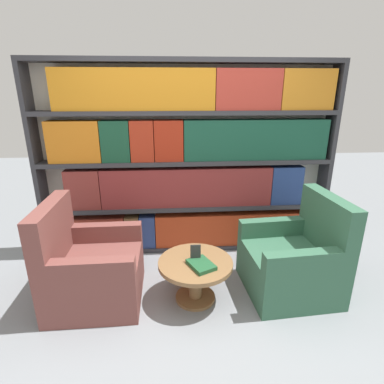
% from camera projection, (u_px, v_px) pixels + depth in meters
% --- Properties ---
extents(ground_plane, '(14.00, 14.00, 0.00)m').
position_uv_depth(ground_plane, '(195.00, 315.00, 2.69)').
color(ground_plane, gray).
extents(bookshelf, '(3.44, 0.30, 2.24)m').
position_uv_depth(bookshelf, '(190.00, 162.00, 3.53)').
color(bookshelf, silver).
rests_on(bookshelf, ground_plane).
extents(armchair_left, '(0.83, 0.81, 0.98)m').
position_uv_depth(armchair_left, '(90.00, 269.00, 2.81)').
color(armchair_left, brown).
rests_on(armchair_left, ground_plane).
extents(armchair_right, '(0.88, 0.86, 0.98)m').
position_uv_depth(armchair_right, '(294.00, 261.00, 2.95)').
color(armchair_right, '#336047').
rests_on(armchair_right, ground_plane).
extents(coffee_table, '(0.69, 0.69, 0.41)m').
position_uv_depth(coffee_table, '(195.00, 272.00, 2.81)').
color(coffee_table, brown).
rests_on(coffee_table, ground_plane).
extents(table_sign, '(0.09, 0.06, 0.17)m').
position_uv_depth(table_sign, '(195.00, 254.00, 2.75)').
color(table_sign, black).
rests_on(table_sign, coffee_table).
extents(stray_book, '(0.27, 0.31, 0.04)m').
position_uv_depth(stray_book, '(201.00, 265.00, 2.68)').
color(stray_book, '#1E512D').
rests_on(stray_book, coffee_table).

